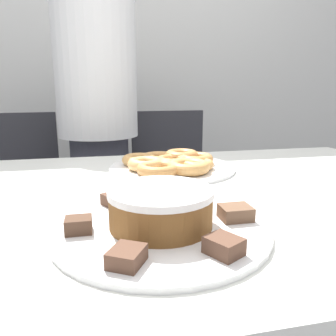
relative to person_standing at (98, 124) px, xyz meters
name	(u,v)px	position (x,y,z in m)	size (l,w,h in m)	color
wall_back	(113,40)	(0.13, 0.77, 0.49)	(8.00, 0.05, 2.60)	silver
table	(158,220)	(0.13, -0.83, -0.17)	(1.74, 1.00, 0.72)	silver
person_standing	(98,124)	(0.00, 0.00, 0.00)	(0.37, 0.37, 1.56)	#383842
office_chair_left	(20,212)	(-0.39, 0.00, -0.41)	(0.49, 0.49, 0.86)	black
office_chair_right	(175,201)	(0.38, 0.00, -0.41)	(0.46, 0.46, 0.86)	black
plate_cake	(161,228)	(0.09, -1.06, -0.09)	(0.39, 0.39, 0.01)	white
plate_donuts	(172,168)	(0.22, -0.60, -0.09)	(0.40, 0.40, 0.01)	white
frosted_cake	(161,207)	(0.09, -1.06, -0.05)	(0.19, 0.19, 0.07)	brown
lamington_0	(224,246)	(0.16, -1.18, -0.07)	(0.06, 0.06, 0.03)	brown
lamington_1	(236,213)	(0.24, -1.06, -0.07)	(0.06, 0.05, 0.03)	brown
lamington_2	(182,195)	(0.17, -0.93, -0.07)	(0.06, 0.07, 0.03)	brown
lamington_3	(117,200)	(0.02, -0.93, -0.07)	(0.07, 0.07, 0.02)	brown
lamington_4	(79,225)	(-0.05, -1.06, -0.07)	(0.04, 0.04, 0.03)	#513828
lamington_5	(127,256)	(0.02, -1.18, -0.07)	(0.06, 0.07, 0.02)	brown
donut_0	(172,161)	(0.22, -0.60, -0.07)	(0.11, 0.11, 0.03)	#D18E4C
donut_1	(189,167)	(0.25, -0.69, -0.07)	(0.13, 0.13, 0.03)	tan
donut_2	(197,164)	(0.29, -0.65, -0.07)	(0.10, 0.10, 0.03)	tan
donut_3	(195,159)	(0.30, -0.59, -0.07)	(0.12, 0.12, 0.03)	#D18E4C
donut_4	(182,156)	(0.27, -0.54, -0.06)	(0.12, 0.12, 0.04)	#C68447
donut_5	(160,158)	(0.19, -0.53, -0.07)	(0.12, 0.12, 0.03)	tan
donut_6	(139,160)	(0.12, -0.55, -0.07)	(0.11, 0.11, 0.03)	tan
donut_7	(146,164)	(0.13, -0.63, -0.07)	(0.11, 0.11, 0.03)	#E5AD66
donut_8	(158,169)	(0.16, -0.69, -0.07)	(0.13, 0.13, 0.03)	#D18E4C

